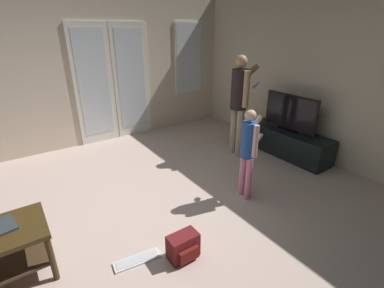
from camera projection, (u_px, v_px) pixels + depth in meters
name	position (u px, v px, depth m)	size (l,w,h in m)	color
ground_plane	(141.00, 220.00, 3.15)	(6.36, 5.37, 0.02)	#C7ADA0
wall_back_with_doors	(75.00, 72.00, 4.70)	(6.36, 0.09, 2.72)	beige
wall_right_plain	(320.00, 75.00, 4.27)	(0.06, 5.37, 2.69)	beige
tv_stand	(286.00, 142.00, 4.70)	(0.47, 1.53, 0.44)	black
flat_screen_tv	(290.00, 113.00, 4.49)	(0.08, 0.96, 0.60)	black
person_adult	(239.00, 98.00, 4.40)	(0.68, 0.45, 1.65)	tan
person_child	(248.00, 147.00, 3.32)	(0.43, 0.31, 1.16)	pink
backpack	(184.00, 247.00, 2.59)	(0.29, 0.21, 0.25)	maroon
loose_keyboard	(137.00, 260.00, 2.58)	(0.45, 0.18, 0.02)	white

